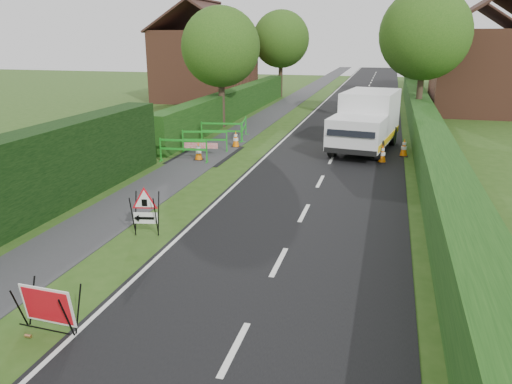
{
  "coord_description": "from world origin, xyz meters",
  "views": [
    {
      "loc": [
        4.7,
        -9.39,
        5.04
      ],
      "look_at": [
        1.21,
        3.78,
        0.79
      ],
      "focal_mm": 35.0,
      "sensor_mm": 36.0,
      "label": 1
    }
  ],
  "objects_px": {
    "hatchback_car": "(355,101)",
    "triangle_sign": "(144,208)",
    "works_van": "(366,120)",
    "red_rect_sign": "(48,307)"
  },
  "relations": [
    {
      "from": "triangle_sign",
      "to": "works_van",
      "type": "bearing_deg",
      "value": 56.16
    },
    {
      "from": "red_rect_sign",
      "to": "hatchback_car",
      "type": "relative_size",
      "value": 0.32
    },
    {
      "from": "red_rect_sign",
      "to": "works_van",
      "type": "relative_size",
      "value": 0.18
    },
    {
      "from": "triangle_sign",
      "to": "hatchback_car",
      "type": "xyz_separation_m",
      "value": [
        3.57,
        26.19,
        -0.22
      ]
    },
    {
      "from": "triangle_sign",
      "to": "hatchback_car",
      "type": "distance_m",
      "value": 26.44
    },
    {
      "from": "works_van",
      "to": "red_rect_sign",
      "type": "bearing_deg",
      "value": -96.9
    },
    {
      "from": "red_rect_sign",
      "to": "works_van",
      "type": "xyz_separation_m",
      "value": [
        4.59,
        16.75,
        0.89
      ]
    },
    {
      "from": "triangle_sign",
      "to": "works_van",
      "type": "relative_size",
      "value": 0.19
    },
    {
      "from": "hatchback_car",
      "to": "triangle_sign",
      "type": "bearing_deg",
      "value": -74.09
    },
    {
      "from": "triangle_sign",
      "to": "works_van",
      "type": "distance_m",
      "value": 13.24
    }
  ]
}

